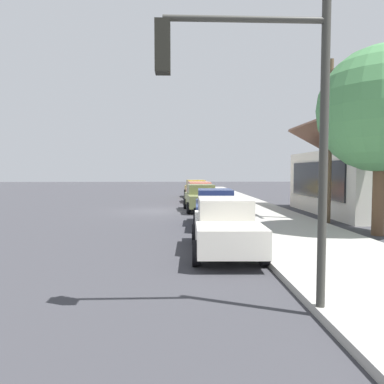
{
  "coord_description": "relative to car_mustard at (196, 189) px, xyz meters",
  "views": [
    {
      "loc": [
        21.52,
        1.24,
        2.41
      ],
      "look_at": [
        1.17,
        2.02,
        1.22
      ],
      "focal_mm": 33.39,
      "sensor_mm": 36.0,
      "label": 1
    }
  ],
  "objects": [
    {
      "name": "car_ivory",
      "position": [
        22.37,
        -0.26,
        -0.0
      ],
      "size": [
        4.5,
        2.06,
        1.59
      ],
      "rotation": [
        0.0,
        0.0,
        -0.03
      ],
      "color": "silver",
      "rests_on": "ground"
    },
    {
      "name": "utility_pole_wooden",
      "position": [
        16.5,
        5.33,
        3.11
      ],
      "size": [
        1.8,
        0.24,
        7.5
      ],
      "color": "brown",
      "rests_on": "ground"
    },
    {
      "name": "car_olive",
      "position": [
        11.18,
        -0.26,
        -0.0
      ],
      "size": [
        4.45,
        2.12,
        1.59
      ],
      "rotation": [
        0.0,
        0.0,
        0.05
      ],
      "color": "olive",
      "rests_on": "ground"
    },
    {
      "name": "fire_hydrant_red",
      "position": [
        15.94,
        1.33,
        -0.32
      ],
      "size": [
        0.22,
        0.22,
        0.71
      ],
      "color": "red",
      "rests_on": "sidewalk_curb"
    },
    {
      "name": "car_navy",
      "position": [
        17.03,
        0.01,
        -0.0
      ],
      "size": [
        4.38,
        2.1,
        1.59
      ],
      "rotation": [
        0.0,
        0.0,
        -0.05
      ],
      "color": "navy",
      "rests_on": "ground"
    },
    {
      "name": "storefront_building",
      "position": [
        13.15,
        9.11,
        1.09
      ],
      "size": [
        9.63,
        6.47,
        5.29
      ],
      "color": "silver",
      "rests_on": "ground"
    },
    {
      "name": "sidewalk_curb",
      "position": [
        11.25,
        2.73,
        -0.74
      ],
      "size": [
        60.0,
        4.2,
        0.16
      ],
      "primitive_type": "cube",
      "color": "#A3A099",
      "rests_on": "ground"
    },
    {
      "name": "car_coral",
      "position": [
        5.72,
        -0.02,
        0.0
      ],
      "size": [
        4.88,
        2.19,
        1.59
      ],
      "rotation": [
        0.0,
        0.0,
        0.04
      ],
      "color": "#EA8C75",
      "rests_on": "ground"
    },
    {
      "name": "shade_tree",
      "position": [
        19.76,
        5.85,
        3.85
      ],
      "size": [
        4.61,
        4.61,
        6.99
      ],
      "color": "brown",
      "rests_on": "ground"
    },
    {
      "name": "traffic_light_main",
      "position": [
        27.04,
        -0.33,
        2.67
      ],
      "size": [
        0.37,
        2.79,
        5.2
      ],
      "color": "#383833",
      "rests_on": "ground"
    },
    {
      "name": "ground_plane",
      "position": [
        11.25,
        -2.87,
        -0.82
      ],
      "size": [
        120.0,
        120.0,
        0.0
      ],
      "primitive_type": "plane",
      "color": "#38383D"
    },
    {
      "name": "car_mustard",
      "position": [
        0.0,
        0.0,
        0.0
      ],
      "size": [
        4.88,
        2.22,
        1.59
      ],
      "rotation": [
        0.0,
        0.0,
        0.06
      ],
      "color": "gold",
      "rests_on": "ground"
    }
  ]
}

